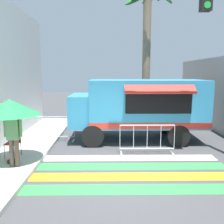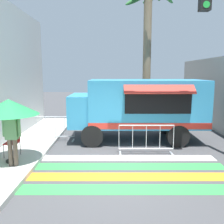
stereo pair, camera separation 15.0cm
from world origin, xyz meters
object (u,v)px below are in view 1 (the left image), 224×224
Objects in this scene: food_truck at (136,104)px; palm_tree at (147,36)px; patio_umbrella at (10,107)px; folding_chair at (13,140)px; vendor_person at (13,134)px; barricade_front at (147,140)px; traffic_signal_pole at (223,32)px; barricade_side at (55,129)px.

palm_tree reaches higher than food_truck.
folding_chair is at bearing 107.78° from patio_umbrella.
palm_tree is (4.68, 6.07, 3.54)m from vendor_person.
vendor_person is 0.88× the size of barricade_front.
palm_tree is at bearing 82.69° from barricade_front.
traffic_signal_pole reaches higher than folding_chair.
barricade_front is at bearing -84.26° from food_truck.
vendor_person is 1.07× the size of barricade_side.
palm_tree is at bearing 49.87° from patio_umbrella.
food_truck reaches higher than patio_umbrella.
food_truck is 0.77× the size of palm_tree.
folding_chair is (-0.19, 0.60, -1.16)m from patio_umbrella.
traffic_signal_pole is 7.12m from barricade_side.
vendor_person is 8.44m from palm_tree.
vendor_person is (0.17, -0.31, -0.72)m from patio_umbrella.
barricade_front is 6.21m from palm_tree.
palm_tree reaches higher than patio_umbrella.
patio_umbrella is 1.32m from folding_chair.
traffic_signal_pole reaches higher than vendor_person.
vendor_person is at bearing -172.07° from traffic_signal_pole.
barricade_side is (-3.57, 1.70, -0.01)m from barricade_front.
food_truck is 4.98m from folding_chair.
traffic_signal_pole is (2.33, -2.47, 2.56)m from food_truck.
patio_umbrella is 3.22m from barricade_side.
palm_tree reaches higher than vendor_person.
food_truck is at bearing 50.00° from vendor_person.
traffic_signal_pole is 3.51× the size of vendor_person.
food_truck is 0.92× the size of traffic_signal_pole.
folding_chair is 0.55× the size of barricade_side.
patio_umbrella reaches higher than vendor_person.
vendor_person is at bearing -61.48° from patio_umbrella.
patio_umbrella is at bearing -175.05° from traffic_signal_pole.
traffic_signal_pole is at bearing -21.94° from barricade_side.
barricade_side is at bearing 154.51° from barricade_front.
palm_tree is (4.16, 2.90, 4.14)m from barricade_side.
patio_umbrella is (-6.41, -0.56, -2.26)m from traffic_signal_pole.
vendor_person is (-6.23, -0.87, -2.97)m from traffic_signal_pole.
patio_umbrella is 0.80m from vendor_person.
barricade_side is (-3.38, -0.17, -1.01)m from food_truck.
barricade_front is at bearing 23.65° from folding_chair.
traffic_signal_pole is at bearing 4.95° from patio_umbrella.
food_truck is at bearing 95.74° from barricade_front.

